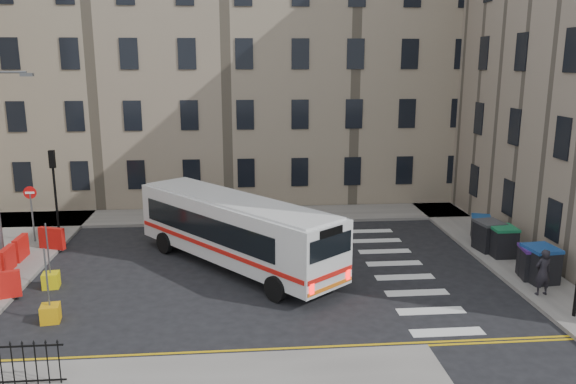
{
  "coord_description": "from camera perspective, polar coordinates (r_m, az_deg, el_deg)",
  "views": [
    {
      "loc": [
        -2.6,
        -22.19,
        8.56
      ],
      "look_at": [
        -0.53,
        1.65,
        3.0
      ],
      "focal_mm": 35.0,
      "sensor_mm": 36.0,
      "label": 1
    }
  ],
  "objects": [
    {
      "name": "ground",
      "position": [
        23.92,
        1.61,
        -7.89
      ],
      "size": [
        120.0,
        120.0,
        0.0
      ],
      "primitive_type": "plane",
      "color": "black",
      "rests_on": "ground"
    },
    {
      "name": "pavement_north",
      "position": [
        32.11,
        -10.88,
        -2.48
      ],
      "size": [
        36.0,
        3.2,
        0.15
      ],
      "primitive_type": "cube",
      "color": "slate",
      "rests_on": "ground"
    },
    {
      "name": "pavement_east",
      "position": [
        29.87,
        18.16,
        -4.09
      ],
      "size": [
        2.4,
        26.0,
        0.15
      ],
      "primitive_type": "cube",
      "color": "slate",
      "rests_on": "ground"
    },
    {
      "name": "terrace_north",
      "position": [
        37.94,
        -11.93,
        12.9
      ],
      "size": [
        38.3,
        10.8,
        17.2
      ],
      "color": "gray",
      "rests_on": "ground"
    },
    {
      "name": "traffic_light_nw",
      "position": [
        30.72,
        -22.7,
        1.38
      ],
      "size": [
        0.28,
        0.22,
        4.1
      ],
      "color": "black",
      "rests_on": "pavement_west"
    },
    {
      "name": "no_entry_north",
      "position": [
        29.19,
        -24.65,
        -0.96
      ],
      "size": [
        0.6,
        0.08,
        3.0
      ],
      "color": "#595B5E",
      "rests_on": "pavement_west"
    },
    {
      "name": "roadworks_barriers",
      "position": [
        25.74,
        -25.88,
        -6.18
      ],
      "size": [
        1.66,
        6.26,
        1.0
      ],
      "color": "red",
      "rests_on": "pavement_west"
    },
    {
      "name": "bus",
      "position": [
        23.83,
        -5.43,
        -3.72
      ],
      "size": [
        8.71,
        9.88,
        2.94
      ],
      "rotation": [
        0.0,
        0.0,
        0.69
      ],
      "color": "silver",
      "rests_on": "ground"
    },
    {
      "name": "wheelie_bin_a",
      "position": [
        24.22,
        24.25,
        -6.66
      ],
      "size": [
        1.23,
        1.38,
        1.4
      ],
      "rotation": [
        0.0,
        0.0,
        0.1
      ],
      "color": "black",
      "rests_on": "pavement_east"
    },
    {
      "name": "wheelie_bin_b",
      "position": [
        24.46,
        23.63,
        -6.57
      ],
      "size": [
        1.18,
        1.31,
        1.28
      ],
      "rotation": [
        0.0,
        0.0,
        -0.17
      ],
      "color": "black",
      "rests_on": "pavement_east"
    },
    {
      "name": "wheelie_bin_c",
      "position": [
        26.68,
        20.93,
        -4.67
      ],
      "size": [
        1.07,
        1.22,
        1.33
      ],
      "rotation": [
        0.0,
        0.0,
        -0.01
      ],
      "color": "black",
      "rests_on": "pavement_east"
    },
    {
      "name": "wheelie_bin_d",
      "position": [
        27.24,
        19.73,
        -4.19
      ],
      "size": [
        1.23,
        1.37,
        1.36
      ],
      "rotation": [
        0.0,
        0.0,
        0.14
      ],
      "color": "black",
      "rests_on": "pavement_east"
    },
    {
      "name": "wheelie_bin_e",
      "position": [
        28.91,
        18.98,
        -3.39
      ],
      "size": [
        1.17,
        1.25,
        1.12
      ],
      "rotation": [
        0.0,
        0.0,
        -0.34
      ],
      "color": "black",
      "rests_on": "pavement_east"
    },
    {
      "name": "pedestrian",
      "position": [
        22.81,
        24.47,
        -7.43
      ],
      "size": [
        0.68,
        0.49,
        1.75
      ],
      "primitive_type": "imported",
      "rotation": [
        0.0,
        0.0,
        3.25
      ],
      "color": "black",
      "rests_on": "pavement_east"
    },
    {
      "name": "bollard_yellow",
      "position": [
        23.86,
        -22.94,
        -8.25
      ],
      "size": [
        0.67,
        0.67,
        0.6
      ],
      "primitive_type": "cube",
      "rotation": [
        0.0,
        0.0,
        0.12
      ],
      "color": "#D0BD0B",
      "rests_on": "ground"
    },
    {
      "name": "bollard_chevron",
      "position": [
        20.91,
        -22.98,
        -11.29
      ],
      "size": [
        0.68,
        0.68,
        0.6
      ],
      "primitive_type": "cube",
      "rotation": [
        0.0,
        0.0,
        0.14
      ],
      "color": "#D2940C",
      "rests_on": "ground"
    }
  ]
}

